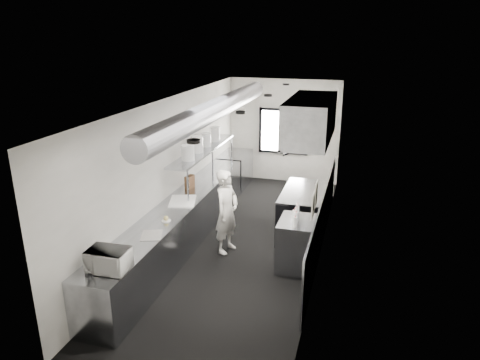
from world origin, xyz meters
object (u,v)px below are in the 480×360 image
Objects in this scene: exhaust_hood at (310,119)px; far_work_table at (235,170)px; bottle_station at (297,244)px; plate_stack_a at (188,153)px; squeeze_bottle_b at (296,218)px; prep_counter at (180,225)px; plate_stack_d at (215,134)px; squeeze_bottle_a at (295,222)px; range at (303,212)px; squeeze_bottle_d at (297,212)px; pass_shelf at (204,151)px; cutting_board at (183,201)px; plate_stack_b at (197,145)px; deli_tub_b at (114,249)px; knife_block at (190,182)px; squeeze_bottle_c at (294,215)px; squeeze_bottle_e at (298,208)px; microwave at (108,260)px; deli_tub_a at (110,251)px; plate_stack_c at (206,140)px; line_cook at (227,212)px; small_plate at (166,221)px.

far_work_table is at bearing 131.94° from exhaust_hood.
exhaust_hood is 2.39m from bottle_station.
squeeze_bottle_b is (2.31, -0.92, -0.73)m from plate_stack_a.
squeeze_bottle_b is at bearing -7.73° from prep_counter.
squeeze_bottle_a is at bearing -49.55° from plate_stack_d.
squeeze_bottle_d is (0.05, -1.25, 0.52)m from range.
pass_shelf is 0.91m from plate_stack_a.
cutting_board is at bearing -152.59° from range.
plate_stack_b reaches higher than bottle_station.
knife_block is at bearing 89.80° from deli_tub_b.
squeeze_bottle_c is at bearing -88.57° from range.
deli_tub_b is at bearing -125.36° from range.
squeeze_bottle_b is 0.46m from squeeze_bottle_e.
exhaust_hood reaches higher than deli_tub_b.
squeeze_bottle_c reaches higher than range.
squeeze_bottle_b is at bearing -9.96° from cutting_board.
squeeze_bottle_e is at bearing 49.48° from microwave.
plate_stack_d reaches higher than pass_shelf.
squeeze_bottle_c is (2.19, -0.29, 0.08)m from cutting_board.
exhaust_hood reaches higher than squeeze_bottle_e.
deli_tub_b reaches higher than cutting_board.
exhaust_hood reaches higher than prep_counter.
squeeze_bottle_a is (2.32, -1.97, -0.55)m from pass_shelf.
cutting_board is 3.74× the size of squeeze_bottle_e.
exhaust_hood is 4.36m from deli_tub_a.
plate_stack_b is at bearing 148.27° from squeeze_bottle_c.
deli_tub_b is 0.39× the size of plate_stack_b.
bottle_station is 2.78m from plate_stack_a.
plate_stack_c is 3.19m from squeeze_bottle_b.
far_work_table is (-2.25, 2.50, -1.94)m from exhaust_hood.
plate_stack_c reaches higher than squeeze_bottle_d.
plate_stack_b is at bearing 151.48° from squeeze_bottle_d.
line_cook reaches higher than knife_block.
squeeze_bottle_a is at bearing -43.32° from plate_stack_c.
microwave is at bearing -128.53° from squeeze_bottle_e.
plate_stack_a reaches higher than line_cook.
squeeze_bottle_e is (2.23, 0.15, 0.53)m from prep_counter.
deli_tub_a is 2.24m from cutting_board.
plate_stack_d is at bearing 92.87° from small_plate.
squeeze_bottle_e is at bearing 95.11° from squeeze_bottle_b.
squeeze_bottle_d is at bearing 96.58° from squeeze_bottle_b.
range reaches higher than far_work_table.
pass_shelf is 0.35m from plate_stack_b.
pass_shelf is 2.70m from squeeze_bottle_e.
plate_stack_a is 2.66m from squeeze_bottle_a.
bottle_station is 2.99× the size of plate_stack_c.
plate_stack_b is 1.97× the size of squeeze_bottle_e.
line_cook is 10.84× the size of deli_tub_a.
range is 1.40m from bottle_station.
microwave is 0.54m from deli_tub_b.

